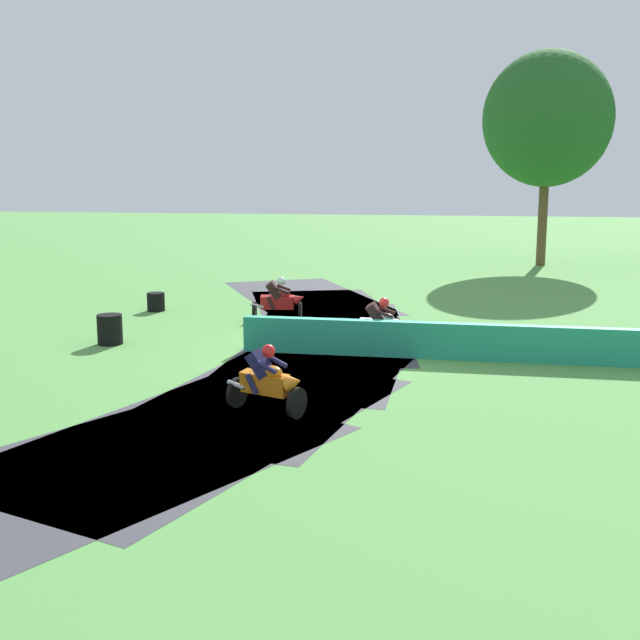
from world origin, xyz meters
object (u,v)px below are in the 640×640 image
(motorcycle_trailing_red, at_px, (280,300))
(tire_stack_mid_a, at_px, (110,329))
(motorcycle_chase_white, at_px, (382,325))
(motorcycle_lead_orange, at_px, (268,380))
(tire_stack_mid_b, at_px, (156,302))

(motorcycle_trailing_red, relative_size, tire_stack_mid_a, 2.10)
(motorcycle_chase_white, xyz_separation_m, tire_stack_mid_a, (-7.21, -0.42, -0.26))
(motorcycle_lead_orange, height_order, tire_stack_mid_b, motorcycle_lead_orange)
(motorcycle_chase_white, xyz_separation_m, motorcycle_trailing_red, (-3.40, 3.46, 0.00))
(tire_stack_mid_a, bearing_deg, motorcycle_lead_orange, -44.77)
(motorcycle_chase_white, bearing_deg, tire_stack_mid_a, -176.68)
(motorcycle_chase_white, relative_size, tire_stack_mid_b, 2.83)
(motorcycle_trailing_red, distance_m, tire_stack_mid_a, 5.44)
(motorcycle_chase_white, relative_size, tire_stack_mid_a, 2.12)
(motorcycle_lead_orange, bearing_deg, motorcycle_chase_white, 73.98)
(motorcycle_trailing_red, bearing_deg, tire_stack_mid_a, -134.57)
(tire_stack_mid_b, bearing_deg, motorcycle_lead_orange, -59.99)
(motorcycle_lead_orange, height_order, tire_stack_mid_a, motorcycle_lead_orange)
(tire_stack_mid_b, bearing_deg, motorcycle_chase_white, -30.85)
(motorcycle_trailing_red, height_order, tire_stack_mid_a, motorcycle_trailing_red)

